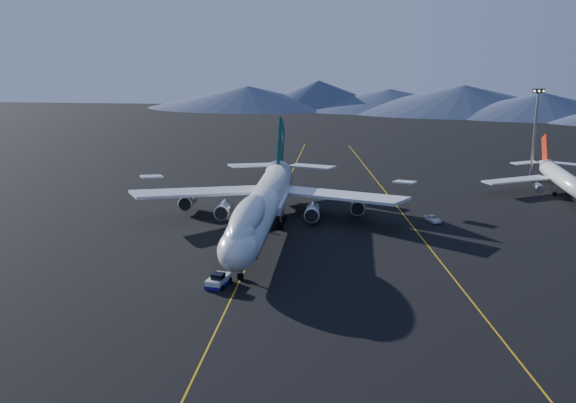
# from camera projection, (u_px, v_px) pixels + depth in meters

# --- Properties ---
(ground) EXTENTS (500.00, 500.00, 0.00)m
(ground) POSITION_uv_depth(u_px,v_px,m) (263.00, 232.00, 129.64)
(ground) COLOR black
(ground) RESTS_ON ground
(taxiway_line_main) EXTENTS (0.25, 220.00, 0.01)m
(taxiway_line_main) POSITION_uv_depth(u_px,v_px,m) (263.00, 232.00, 129.64)
(taxiway_line_main) COLOR #D0960C
(taxiway_line_main) RESTS_ON ground
(taxiway_line_side) EXTENTS (28.08, 198.09, 0.01)m
(taxiway_line_side) POSITION_uv_depth(u_px,v_px,m) (409.00, 222.00, 136.30)
(taxiway_line_side) COLOR #D0960C
(taxiway_line_side) RESTS_ON ground
(boeing_747) EXTENTS (59.62, 72.43, 19.37)m
(boeing_747) POSITION_uv_depth(u_px,v_px,m) (263.00, 204.00, 128.23)
(boeing_747) COLOR silver
(boeing_747) RESTS_ON ground
(pushback_tug) EXTENTS (3.74, 5.61, 2.27)m
(pushback_tug) POSITION_uv_depth(u_px,v_px,m) (218.00, 281.00, 101.33)
(pushback_tug) COLOR silver
(pushback_tug) RESTS_ON ground
(second_jet) EXTENTS (40.24, 45.46, 12.94)m
(second_jet) POSITION_uv_depth(u_px,v_px,m) (566.00, 181.00, 157.73)
(second_jet) COLOR silver
(second_jet) RESTS_ON ground
(service_van) EXTENTS (4.00, 5.30, 1.34)m
(service_van) POSITION_uv_depth(u_px,v_px,m) (433.00, 219.00, 136.46)
(service_van) COLOR white
(service_van) RESTS_ON ground
(floodlight_mast) EXTENTS (3.08, 2.31, 24.93)m
(floodlight_mast) POSITION_uv_depth(u_px,v_px,m) (534.00, 135.00, 173.16)
(floodlight_mast) COLOR black
(floodlight_mast) RESTS_ON ground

